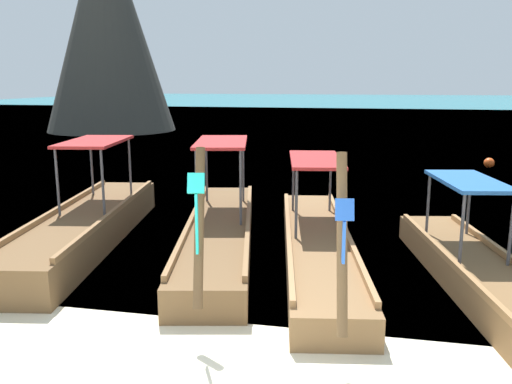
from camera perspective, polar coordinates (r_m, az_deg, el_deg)
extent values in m
plane|color=#147A89|center=(66.63, 10.37, 8.84)|extent=(120.00, 120.00, 0.00)
cube|color=brown|center=(11.23, -17.60, -3.73)|extent=(2.35, 6.67, 0.63)
cube|color=brown|center=(11.36, -20.53, -1.87)|extent=(1.09, 5.95, 0.10)
cube|color=brown|center=(10.96, -14.79, -1.98)|extent=(1.09, 5.95, 0.10)
cylinder|color=#4C4C51|center=(11.03, -20.36, 0.96)|extent=(0.06, 0.06, 1.30)
cylinder|color=#4C4C51|center=(10.73, -15.98, 0.95)|extent=(0.06, 0.06, 1.30)
cylinder|color=#4C4C51|center=(12.84, -17.06, 2.61)|extent=(0.06, 0.06, 1.30)
cylinder|color=#4C4C51|center=(12.58, -13.25, 2.64)|extent=(0.06, 0.06, 1.30)
cube|color=#AD2323|center=(11.69, -16.77, 5.15)|extent=(1.42, 2.31, 0.06)
cube|color=brown|center=(10.54, -3.85, -4.56)|extent=(2.58, 7.01, 0.50)
cube|color=brown|center=(10.51, -6.90, -2.97)|extent=(1.38, 6.24, 0.10)
cube|color=brown|center=(10.44, -0.84, -3.00)|extent=(1.38, 6.24, 0.10)
cylinder|color=brown|center=(6.70, -6.06, -3.66)|extent=(0.29, 0.85, 1.92)
cube|color=#1ECCBC|center=(6.34, -6.39, 0.93)|extent=(0.23, 0.18, 0.25)
cube|color=#1ECCBC|center=(6.43, -6.31, -3.38)|extent=(0.05, 0.08, 0.74)
cylinder|color=#4C4C51|center=(10.18, -6.33, 0.42)|extent=(0.06, 0.06, 1.44)
cylinder|color=#4C4C51|center=(10.12, -1.64, 0.42)|extent=(0.06, 0.06, 1.44)
cylinder|color=#4C4C51|center=(12.21, -5.28, 2.34)|extent=(0.06, 0.06, 1.44)
cylinder|color=#4C4C51|center=(12.16, -1.37, 2.35)|extent=(0.06, 0.06, 1.44)
cube|color=#AD2323|center=(11.05, -3.68, 5.30)|extent=(1.45, 2.43, 0.06)
cube|color=brown|center=(9.87, 6.50, -5.89)|extent=(2.24, 7.01, 0.45)
cube|color=#9F7246|center=(9.77, 3.46, -4.33)|extent=(1.12, 6.30, 0.10)
cube|color=#9F7246|center=(9.84, 9.58, -4.35)|extent=(1.12, 6.30, 0.10)
cylinder|color=brown|center=(6.08, 9.12, -5.39)|extent=(0.24, 0.73, 1.99)
cube|color=blue|center=(5.84, 9.40, -1.87)|extent=(0.22, 0.16, 0.25)
cube|color=blue|center=(5.92, 9.30, -5.28)|extent=(0.04, 0.08, 0.48)
cylinder|color=#4C4C51|center=(9.46, 4.31, -1.33)|extent=(0.06, 0.06, 1.23)
cylinder|color=#4C4C51|center=(9.52, 9.06, -1.36)|extent=(0.06, 0.06, 1.23)
cylinder|color=#4C4C51|center=(11.49, 3.98, 1.02)|extent=(0.06, 0.06, 1.23)
cylinder|color=#4C4C51|center=(11.54, 7.90, 0.98)|extent=(0.06, 0.06, 1.23)
cube|color=#AD2323|center=(10.38, 6.36, 3.43)|extent=(1.32, 2.40, 0.06)
cube|color=brown|center=(9.14, 22.56, -8.22)|extent=(2.10, 5.80, 0.46)
cube|color=#996C3F|center=(8.88, 19.78, -6.68)|extent=(1.07, 5.17, 0.10)
cube|color=#996C3F|center=(9.24, 25.51, -6.44)|extent=(1.07, 5.17, 0.10)
cylinder|color=#4C4C51|center=(8.65, 21.05, -3.77)|extent=(0.06, 0.06, 1.11)
cylinder|color=#4C4C51|center=(8.93, 25.48, -3.66)|extent=(0.06, 0.06, 1.11)
cylinder|color=#4C4C51|center=(10.23, 17.82, -1.22)|extent=(0.06, 0.06, 1.11)
cylinder|color=#4C4C51|center=(10.46, 21.67, -1.21)|extent=(0.06, 0.06, 1.11)
cube|color=#235BA3|center=(9.44, 21.65, 1.08)|extent=(1.24, 2.05, 0.06)
cone|color=#383833|center=(36.60, -15.54, 16.98)|extent=(8.12, 8.12, 13.57)
cone|color=#3D3D38|center=(38.39, -18.15, 9.89)|extent=(3.19, 3.19, 4.65)
sphere|color=#EA5119|center=(21.82, 23.52, 2.85)|extent=(0.38, 0.38, 0.38)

